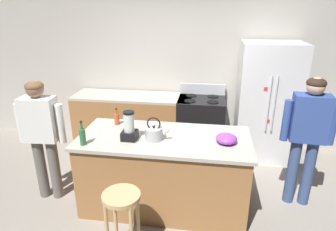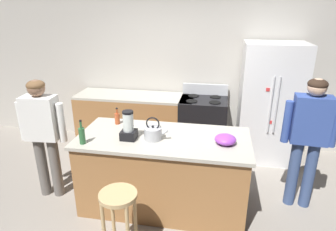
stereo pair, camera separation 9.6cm
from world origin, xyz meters
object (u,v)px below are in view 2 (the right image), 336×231
kitchen_island (164,171)px  person_by_island_left (43,129)px  blender_appliance (128,127)px  bottle_olive_oil (82,135)px  person_by_sink_right (309,133)px  bar_stool (119,208)px  bottle_cooking_sauce (117,118)px  stove_range (203,125)px  refrigerator (269,103)px  tea_kettle (153,133)px  mixing_bowl (225,139)px

kitchen_island → person_by_island_left: (-1.49, -0.05, 0.47)m
kitchen_island → blender_appliance: 0.72m
bottle_olive_oil → kitchen_island: bearing=21.6°
person_by_sink_right → bottle_olive_oil: bearing=-165.8°
bar_stool → bottle_olive_oil: 0.91m
bar_stool → bottle_cooking_sauce: bearing=109.0°
stove_range → blender_appliance: (-0.74, -1.65, 0.59)m
refrigerator → tea_kettle: refrigerator is taller
mixing_bowl → kitchen_island: bearing=175.2°
refrigerator → person_by_sink_right: (0.26, -1.20, 0.06)m
person_by_sink_right → mixing_bowl: (-0.94, -0.36, 0.00)m
stove_range → person_by_sink_right: bearing=-43.9°
refrigerator → stove_range: size_ratio=1.67×
refrigerator → person_by_sink_right: 1.23m
stove_range → bottle_cooking_sauce: (-1.02, -1.24, 0.53)m
refrigerator → bottle_cooking_sauce: size_ratio=8.57×
bottle_cooking_sauce → mixing_bowl: bottle_cooking_sauce is taller
refrigerator → person_by_island_left: 3.27m
stove_range → person_by_sink_right: 1.84m
bar_stool → blender_appliance: size_ratio=2.15×
kitchen_island → person_by_sink_right: (1.64, 0.30, 0.51)m
kitchen_island → mixing_bowl: 0.87m
bar_stool → person_by_island_left: bearing=147.1°
kitchen_island → blender_appliance: blender_appliance is taller
person_by_sink_right → blender_appliance: bearing=-168.2°
person_by_island_left → person_by_sink_right: bearing=6.4°
refrigerator → blender_appliance: refrigerator is taller
mixing_bowl → bottle_olive_oil: bearing=-170.0°
stove_range → bottle_olive_oil: 2.28m
bar_stool → blender_appliance: 0.90m
person_by_island_left → mixing_bowl: (2.19, -0.00, 0.05)m
bottle_cooking_sauce → person_by_sink_right: bearing=0.4°
blender_appliance → tea_kettle: (0.27, 0.04, -0.06)m
bottle_cooking_sauce → blender_appliance: bearing=-55.4°
bar_stool → bottle_olive_oil: bottle_olive_oil is taller
stove_range → bar_stool: stove_range is taller
blender_appliance → mixing_bowl: size_ratio=1.42×
bottle_cooking_sauce → kitchen_island: bearing=-23.3°
stove_range → person_by_island_left: person_by_island_left is taller
stove_range → tea_kettle: size_ratio=4.03×
person_by_sink_right → mixing_bowl: size_ratio=6.89×
person_by_island_left → bottle_cooking_sauce: 0.91m
stove_range → blender_appliance: 1.90m
bar_stool → bottle_cooking_sauce: bottle_cooking_sauce is taller
person_by_island_left → person_by_sink_right: (3.14, 0.35, 0.04)m
person_by_island_left → mixing_bowl: 2.19m
stove_range → person_by_island_left: 2.48m
bottle_cooking_sauce → bottle_olive_oil: bottle_olive_oil is taller
person_by_sink_right → bottle_cooking_sauce: bearing=-179.6°
bar_stool → stove_range: bearing=75.1°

